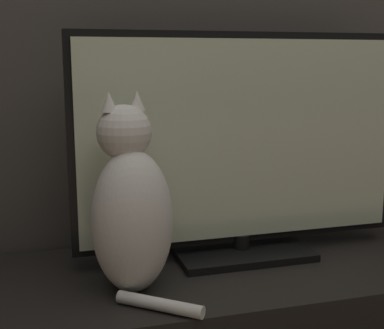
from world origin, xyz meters
TOP-DOWN VIEW (x-y plane):
  - tv at (0.05, 1.00)m, footprint 0.90×0.22m
  - cat at (-0.28, 0.86)m, footprint 0.23×0.30m

SIDE VIEW (x-z plane):
  - cat at x=-0.28m, z-range 0.37..0.82m
  - tv at x=0.05m, z-range 0.40..0.99m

